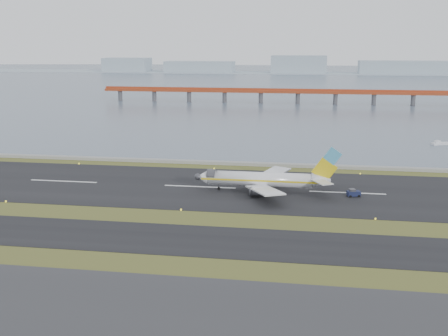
{
  "coord_description": "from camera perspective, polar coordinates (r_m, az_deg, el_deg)",
  "views": [
    {
      "loc": [
        30.29,
        -117.24,
        39.28
      ],
      "look_at": [
        8.04,
        22.0,
        7.48
      ],
      "focal_mm": 45.0,
      "sensor_mm": 36.0,
      "label": 1
    }
  ],
  "objects": [
    {
      "name": "runway_strip",
      "position": [
        155.36,
        -2.46,
        -1.93
      ],
      "size": [
        1000.0,
        45.0,
        0.1
      ],
      "primitive_type": "cube",
      "color": "black",
      "rests_on": "ground"
    },
    {
      "name": "ground",
      "position": [
        127.3,
        -5.16,
        -5.32
      ],
      "size": [
        1000.0,
        1000.0,
        0.0
      ],
      "primitive_type": "plane",
      "color": "#3E4C1B",
      "rests_on": "ground"
    },
    {
      "name": "workboat_near",
      "position": [
        234.4,
        21.11,
        2.35
      ],
      "size": [
        7.75,
        5.05,
        1.8
      ],
      "rotation": [
        0.0,
        0.0,
        0.4
      ],
      "color": "silver",
      "rests_on": "ground"
    },
    {
      "name": "pushback_tug",
      "position": [
        149.1,
        13.0,
        -2.49
      ],
      "size": [
        3.71,
        2.72,
        2.13
      ],
      "rotation": [
        0.0,
        0.0,
        0.28
      ],
      "color": "#161C3E",
      "rests_on": "ground"
    },
    {
      "name": "taxiway_strip",
      "position": [
        116.33,
        -6.62,
        -7.09
      ],
      "size": [
        1000.0,
        18.0,
        0.1
      ],
      "primitive_type": "cube",
      "color": "black",
      "rests_on": "ground"
    },
    {
      "name": "airliner",
      "position": [
        149.71,
        4.19,
        -1.17
      ],
      "size": [
        38.52,
        32.89,
        12.8
      ],
      "color": "white",
      "rests_on": "ground"
    },
    {
      "name": "red_pier",
      "position": [
        368.78,
        7.51,
        7.62
      ],
      "size": [
        260.0,
        5.0,
        10.2
      ],
      "color": "#9D391B",
      "rests_on": "ground"
    },
    {
      "name": "far_shoreline",
      "position": [
        738.18,
        7.9,
        10.01
      ],
      "size": [
        1400.0,
        80.0,
        60.5
      ],
      "color": "#9CACB8",
      "rests_on": "ground"
    },
    {
      "name": "seawall",
      "position": [
        183.94,
        -0.6,
        0.54
      ],
      "size": [
        1000.0,
        2.5,
        1.0
      ],
      "primitive_type": "cube",
      "color": "gray",
      "rests_on": "ground"
    },
    {
      "name": "bay_water",
      "position": [
        579.37,
        6.13,
        8.75
      ],
      "size": [
        1400.0,
        800.0,
        1.3
      ],
      "primitive_type": "cube",
      "color": "#4A576A",
      "rests_on": "ground"
    }
  ]
}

